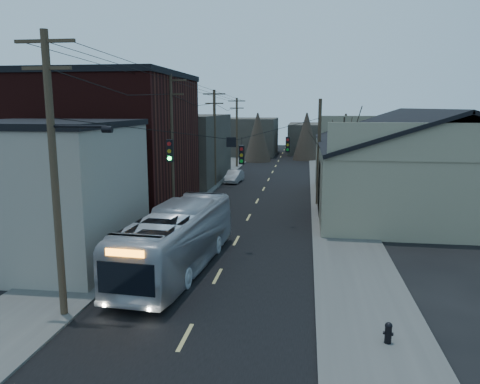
# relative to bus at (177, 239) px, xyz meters

# --- Properties ---
(ground) EXTENTS (160.00, 160.00, 0.00)m
(ground) POSITION_rel_bus_xyz_m (2.07, -8.59, -1.57)
(ground) COLOR black
(ground) RESTS_ON ground
(road_surface) EXTENTS (9.00, 110.00, 0.02)m
(road_surface) POSITION_rel_bus_xyz_m (2.07, 21.41, -1.56)
(road_surface) COLOR black
(road_surface) RESTS_ON ground
(sidewalk_left) EXTENTS (4.00, 110.00, 0.12)m
(sidewalk_left) POSITION_rel_bus_xyz_m (-4.43, 21.41, -1.51)
(sidewalk_left) COLOR #474744
(sidewalk_left) RESTS_ON ground
(sidewalk_right) EXTENTS (4.00, 110.00, 0.12)m
(sidewalk_right) POSITION_rel_bus_xyz_m (8.57, 21.41, -1.51)
(sidewalk_right) COLOR #474744
(sidewalk_right) RESTS_ON ground
(building_clapboard) EXTENTS (8.00, 8.00, 7.00)m
(building_clapboard) POSITION_rel_bus_xyz_m (-6.93, 0.41, 1.93)
(building_clapboard) COLOR gray
(building_clapboard) RESTS_ON ground
(building_brick) EXTENTS (10.00, 12.00, 10.00)m
(building_brick) POSITION_rel_bus_xyz_m (-7.93, 11.41, 3.43)
(building_brick) COLOR black
(building_brick) RESTS_ON ground
(building_left_far) EXTENTS (9.00, 14.00, 7.00)m
(building_left_far) POSITION_rel_bus_xyz_m (-7.43, 27.41, 1.93)
(building_left_far) COLOR #332E28
(building_left_far) RESTS_ON ground
(warehouse) EXTENTS (16.16, 20.60, 7.73)m
(warehouse) POSITION_rel_bus_xyz_m (15.07, 16.41, 1.13)
(warehouse) COLOR gray
(warehouse) RESTS_ON ground
(building_far_left) EXTENTS (10.00, 12.00, 6.00)m
(building_far_left) POSITION_rel_bus_xyz_m (-3.93, 56.41, 1.43)
(building_far_left) COLOR #332E28
(building_far_left) RESTS_ON ground
(building_far_right) EXTENTS (12.00, 14.00, 5.00)m
(building_far_right) POSITION_rel_bus_xyz_m (9.07, 61.41, 0.93)
(building_far_right) COLOR #332E28
(building_far_right) RESTS_ON ground
(bare_tree) EXTENTS (0.40, 0.40, 7.20)m
(bare_tree) POSITION_rel_bus_xyz_m (8.57, 11.41, 2.03)
(bare_tree) COLOR black
(bare_tree) RESTS_ON ground
(utility_lines) EXTENTS (11.24, 45.28, 10.50)m
(utility_lines) POSITION_rel_bus_xyz_m (-1.04, 15.56, 3.39)
(utility_lines) COLOR #382B1E
(utility_lines) RESTS_ON ground
(bus) EXTENTS (3.48, 11.41, 3.13)m
(bus) POSITION_rel_bus_xyz_m (0.00, 0.00, 0.00)
(bus) COLOR #A8ABB4
(bus) RESTS_ON ground
(parked_car) EXTENTS (1.69, 4.00, 1.28)m
(parked_car) POSITION_rel_bus_xyz_m (-1.38, 27.02, -0.92)
(parked_car) COLOR #93959A
(parked_car) RESTS_ON ground
(fire_hydrant) EXTENTS (0.36, 0.25, 0.73)m
(fire_hydrant) POSITION_rel_bus_xyz_m (8.92, -6.20, -1.06)
(fire_hydrant) COLOR black
(fire_hydrant) RESTS_ON sidewalk_right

